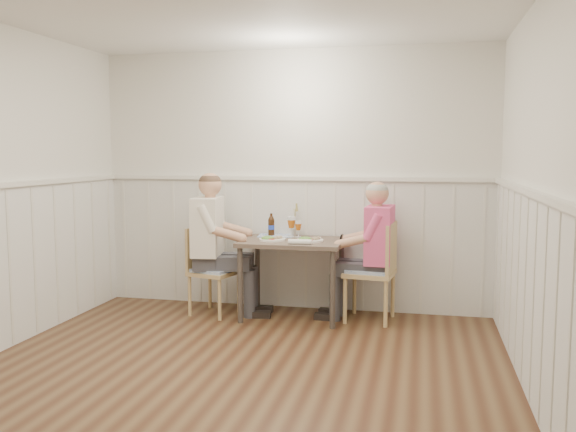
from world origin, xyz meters
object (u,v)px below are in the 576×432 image
(beer_bottle, at_px, (271,226))
(grass_vase, at_px, (294,220))
(chair_right, at_px, (376,268))
(diner_cream, at_px, (212,254))
(dining_table, at_px, (293,250))
(chair_left, at_px, (210,267))
(man_in_pink, at_px, (375,262))

(beer_bottle, xyz_separation_m, grass_vase, (0.22, 0.08, 0.05))
(chair_right, xyz_separation_m, diner_cream, (-1.58, -0.09, 0.09))
(dining_table, relative_size, chair_left, 1.13)
(chair_right, xyz_separation_m, chair_left, (-1.61, -0.08, -0.04))
(man_in_pink, relative_size, beer_bottle, 5.90)
(dining_table, xyz_separation_m, grass_vase, (-0.05, 0.31, 0.25))
(chair_left, bearing_deg, grass_vase, 24.39)
(chair_left, distance_m, grass_vase, 0.96)
(chair_left, height_order, grass_vase, grass_vase)
(diner_cream, bearing_deg, dining_table, 3.71)
(diner_cream, bearing_deg, chair_left, 160.78)
(diner_cream, bearing_deg, grass_vase, 26.03)
(dining_table, bearing_deg, grass_vase, 99.12)
(man_in_pink, xyz_separation_m, grass_vase, (-0.83, 0.27, 0.34))
(chair_right, bearing_deg, grass_vase, 162.36)
(chair_right, relative_size, diner_cream, 0.66)
(diner_cream, relative_size, grass_vase, 4.11)
(dining_table, xyz_separation_m, beer_bottle, (-0.27, 0.23, 0.20))
(diner_cream, xyz_separation_m, grass_vase, (0.74, 0.36, 0.31))
(chair_right, distance_m, chair_left, 1.61)
(man_in_pink, bearing_deg, dining_table, -177.18)
(chair_left, relative_size, man_in_pink, 0.64)
(man_in_pink, height_order, diner_cream, diner_cream)
(chair_right, relative_size, man_in_pink, 0.70)
(diner_cream, distance_m, beer_bottle, 0.65)
(man_in_pink, relative_size, grass_vase, 3.89)
(chair_right, bearing_deg, chair_left, -177.04)
(grass_vase, bearing_deg, beer_bottle, -160.66)
(diner_cream, bearing_deg, beer_bottle, 28.61)
(chair_right, relative_size, grass_vase, 2.71)
(dining_table, distance_m, diner_cream, 0.79)
(beer_bottle, bearing_deg, dining_table, -41.16)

